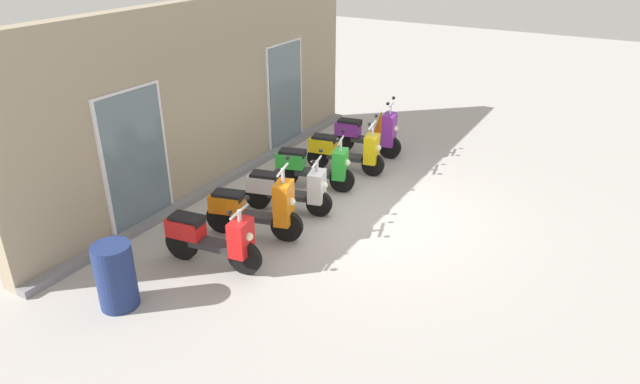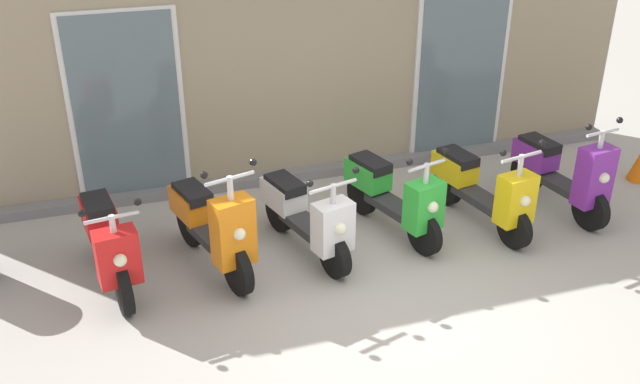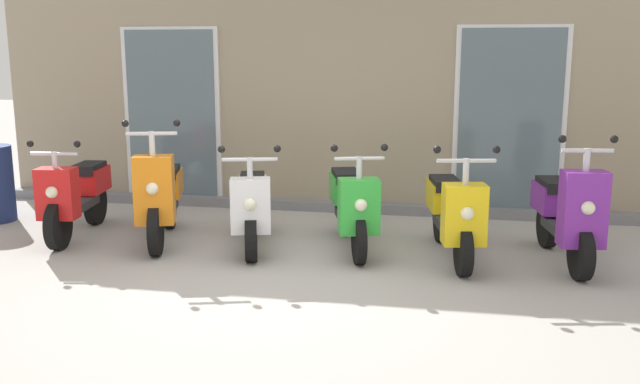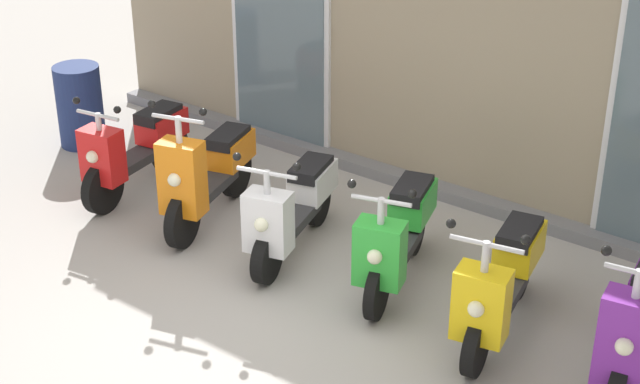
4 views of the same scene
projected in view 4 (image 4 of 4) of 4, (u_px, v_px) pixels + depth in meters
ground_plane at (260, 327)px, 7.50m from camera, size 40.00×40.00×0.00m
storefront_facade at (467, 31)px, 8.95m from camera, size 8.89×0.50×3.40m
scooter_red at (135, 148)px, 9.44m from camera, size 0.59×1.56×1.12m
scooter_orange at (207, 173)px, 8.85m from camera, size 0.74×1.57×1.35m
scooter_white at (293, 207)px, 8.37m from camera, size 0.75×1.53×1.13m
scooter_green at (397, 234)px, 7.87m from camera, size 0.75×1.52×1.15m
scooter_yellow at (501, 281)px, 7.24m from camera, size 0.68×1.59×1.18m
scooter_purple at (639, 325)px, 6.66m from camera, size 0.58×1.52×1.29m
trash_bin at (80, 106)px, 10.50m from camera, size 0.50×0.50×0.90m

